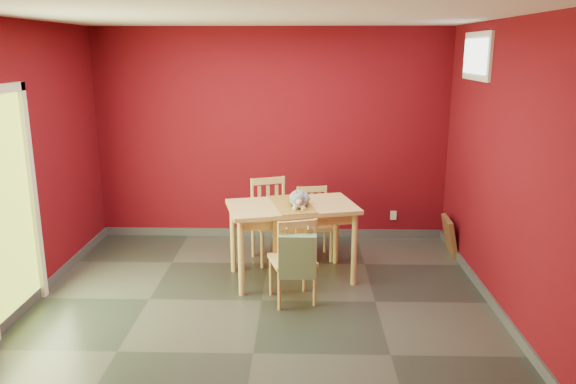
{
  "coord_description": "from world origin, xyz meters",
  "views": [
    {
      "loc": [
        0.39,
        -5.12,
        2.42
      ],
      "look_at": [
        0.25,
        0.45,
        1.0
      ],
      "focal_mm": 35.0,
      "sensor_mm": 36.0,
      "label": 1
    }
  ],
  "objects_px": {
    "chair_far_right": "(314,222)",
    "tote_bag": "(297,257)",
    "dining_table": "(292,214)",
    "cat": "(299,195)",
    "chair_far_left": "(272,219)",
    "picture_frame": "(450,236)",
    "chair_near": "(294,259)"
  },
  "relations": [
    {
      "from": "chair_far_right",
      "to": "tote_bag",
      "type": "xyz_separation_m",
      "value": [
        -0.18,
        -1.46,
        0.13
      ]
    },
    {
      "from": "dining_table",
      "to": "cat",
      "type": "bearing_deg",
      "value": -30.67
    },
    {
      "from": "chair_far_left",
      "to": "chair_far_right",
      "type": "bearing_deg",
      "value": 9.83
    },
    {
      "from": "cat",
      "to": "chair_far_left",
      "type": "bearing_deg",
      "value": 114.59
    },
    {
      "from": "tote_bag",
      "to": "cat",
      "type": "height_order",
      "value": "cat"
    },
    {
      "from": "dining_table",
      "to": "cat",
      "type": "distance_m",
      "value": 0.23
    },
    {
      "from": "dining_table",
      "to": "picture_frame",
      "type": "relative_size",
      "value": 3.24
    },
    {
      "from": "chair_near",
      "to": "chair_far_right",
      "type": "bearing_deg",
      "value": 80.1
    },
    {
      "from": "dining_table",
      "to": "tote_bag",
      "type": "xyz_separation_m",
      "value": [
        0.06,
        -0.81,
        -0.17
      ]
    },
    {
      "from": "picture_frame",
      "to": "chair_near",
      "type": "bearing_deg",
      "value": -143.21
    },
    {
      "from": "chair_far_right",
      "to": "cat",
      "type": "distance_m",
      "value": 0.88
    },
    {
      "from": "dining_table",
      "to": "picture_frame",
      "type": "xyz_separation_m",
      "value": [
        1.9,
        0.8,
        -0.5
      ]
    },
    {
      "from": "chair_far_left",
      "to": "dining_table",
      "type": "bearing_deg",
      "value": -66.45
    },
    {
      "from": "cat",
      "to": "chair_far_right",
      "type": "bearing_deg",
      "value": 73.06
    },
    {
      "from": "chair_far_right",
      "to": "chair_near",
      "type": "xyz_separation_m",
      "value": [
        -0.22,
        -1.25,
        0.02
      ]
    },
    {
      "from": "chair_near",
      "to": "tote_bag",
      "type": "xyz_separation_m",
      "value": [
        0.04,
        -0.21,
        0.1
      ]
    },
    {
      "from": "dining_table",
      "to": "chair_far_right",
      "type": "relative_size",
      "value": 1.75
    },
    {
      "from": "dining_table",
      "to": "chair_far_right",
      "type": "distance_m",
      "value": 0.75
    },
    {
      "from": "cat",
      "to": "dining_table",
      "type": "bearing_deg",
      "value": 145.99
    },
    {
      "from": "chair_near",
      "to": "tote_bag",
      "type": "height_order",
      "value": "chair_near"
    },
    {
      "from": "picture_frame",
      "to": "tote_bag",
      "type": "bearing_deg",
      "value": -138.74
    },
    {
      "from": "chair_far_right",
      "to": "tote_bag",
      "type": "height_order",
      "value": "chair_far_right"
    },
    {
      "from": "chair_far_left",
      "to": "picture_frame",
      "type": "distance_m",
      "value": 2.17
    },
    {
      "from": "chair_far_right",
      "to": "chair_near",
      "type": "height_order",
      "value": "chair_near"
    },
    {
      "from": "chair_far_right",
      "to": "picture_frame",
      "type": "relative_size",
      "value": 1.85
    },
    {
      "from": "dining_table",
      "to": "cat",
      "type": "height_order",
      "value": "cat"
    },
    {
      "from": "chair_far_left",
      "to": "chair_near",
      "type": "relative_size",
      "value": 1.09
    },
    {
      "from": "chair_near",
      "to": "tote_bag",
      "type": "bearing_deg",
      "value": -79.57
    },
    {
      "from": "chair_far_right",
      "to": "cat",
      "type": "height_order",
      "value": "cat"
    },
    {
      "from": "chair_far_left",
      "to": "cat",
      "type": "height_order",
      "value": "cat"
    },
    {
      "from": "dining_table",
      "to": "tote_bag",
      "type": "relative_size",
      "value": 3.03
    },
    {
      "from": "dining_table",
      "to": "picture_frame",
      "type": "distance_m",
      "value": 2.12
    }
  ]
}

